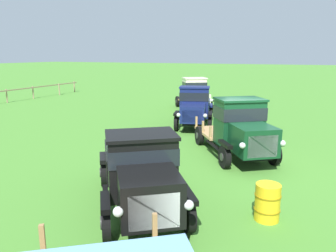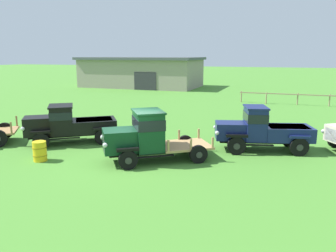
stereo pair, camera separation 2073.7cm
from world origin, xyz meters
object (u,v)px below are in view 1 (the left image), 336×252
Objects in this scene: vintage_truck_midrow_center at (240,128)px; vintage_truck_back_of_row at (195,94)px; vintage_truck_second_in_line at (140,169)px; vintage_truck_far_side at (195,107)px; oil_drum_beside_row at (267,202)px.

vintage_truck_back_of_row is (9.54, 5.18, -0.02)m from vintage_truck_midrow_center.
vintage_truck_far_side reaches higher than vintage_truck_second_in_line.
vintage_truck_back_of_row is at bearing 19.32° from vintage_truck_far_side.
vintage_truck_second_in_line is 0.97× the size of vintage_truck_midrow_center.
vintage_truck_back_of_row reaches higher than vintage_truck_midrow_center.
vintage_truck_far_side is at bearing 11.60° from vintage_truck_second_in_line.
vintage_truck_second_in_line is 5.33× the size of oil_drum_beside_row.
vintage_truck_midrow_center is 1.00× the size of vintage_truck_far_side.
vintage_truck_second_in_line is 15.14m from vintage_truck_back_of_row.
vintage_truck_second_in_line reaches higher than oil_drum_beside_row.
vintage_truck_second_in_line is 10.13m from vintage_truck_far_side.
vintage_truck_back_of_row is 5.08× the size of oil_drum_beside_row.
vintage_truck_far_side is at bearing 36.28° from vintage_truck_midrow_center.
oil_drum_beside_row is (0.68, -3.09, -0.61)m from vintage_truck_second_in_line.
vintage_truck_midrow_center is 4.80m from oil_drum_beside_row.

